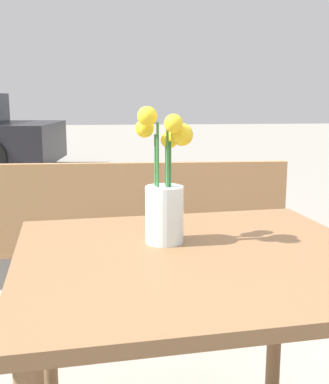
% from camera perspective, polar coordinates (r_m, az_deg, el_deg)
% --- Properties ---
extents(table_front, '(0.96, 0.90, 0.75)m').
position_cam_1_polar(table_front, '(1.24, 3.82, -11.97)').
color(table_front, brown).
rests_on(table_front, ground_plane).
extents(flower_vase, '(0.15, 0.14, 0.36)m').
position_cam_1_polar(flower_vase, '(1.26, 0.01, -0.77)').
color(flower_vase, silver).
rests_on(flower_vase, table_front).
extents(bench_near, '(1.56, 0.40, 0.85)m').
position_cam_1_polar(bench_near, '(2.28, -5.79, -6.04)').
color(bench_near, '#9E7047').
rests_on(bench_near, ground_plane).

